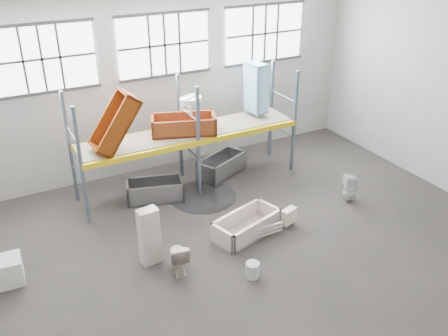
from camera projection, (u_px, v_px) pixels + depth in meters
floor at (255, 252)px, 10.98m from camera, size 12.00×10.00×0.10m
ceiling at (264, 19)px, 8.67m from camera, size 12.00×10.00×0.10m
wall_back at (165, 83)px, 13.80m from camera, size 12.00×0.10×5.00m
window_left at (42, 59)px, 11.87m from camera, size 2.60×0.04×1.60m
window_mid at (164, 45)px, 13.21m from camera, size 2.60×0.04×1.60m
window_right at (264, 33)px, 14.55m from camera, size 2.60×0.04×1.60m
rack_upright_la at (81, 168)px, 11.30m from camera, size 0.08×0.08×3.00m
rack_upright_lb at (70, 148)px, 12.24m from camera, size 0.08×0.08×3.00m
rack_upright_ma at (198, 143)px, 12.56m from camera, size 0.08×0.08×3.00m
rack_upright_mb at (180, 127)px, 13.50m from camera, size 0.08×0.08×3.00m
rack_upright_ra at (294, 123)px, 13.81m from camera, size 0.08×0.08×3.00m
rack_upright_rb at (271, 110)px, 14.76m from camera, size 0.08×0.08×3.00m
rack_beam_front at (198, 143)px, 12.56m from camera, size 6.00×0.10×0.14m
rack_beam_back at (180, 127)px, 13.50m from camera, size 6.00×0.10×0.14m
shelf_deck at (189, 132)px, 12.99m from camera, size 5.90×1.10×0.03m
wet_patch at (203, 197)px, 13.08m from camera, size 1.80×1.80×0.00m
bathtub_beige at (246, 225)px, 11.43m from camera, size 1.79×1.21×0.48m
cistern_spare at (289, 216)px, 11.71m from camera, size 0.44×0.31×0.38m
sink_in_tub at (258, 228)px, 11.46m from camera, size 0.46×0.46×0.14m
toilet_beige at (178, 256)px, 10.19m from camera, size 0.53×0.76×0.70m
cistern_tall at (149, 236)px, 10.30m from camera, size 0.45×0.31×1.31m
toilet_white at (350, 188)px, 12.72m from camera, size 0.44×0.43×0.76m
steel_tub_left at (155, 190)px, 12.85m from camera, size 1.60×1.07×0.54m
steel_tub_right at (221, 165)px, 14.14m from camera, size 1.66×1.26×0.55m
rust_tub_flat at (184, 125)px, 12.82m from camera, size 1.84×1.30×0.47m
rust_tub_tilted at (115, 123)px, 11.65m from camera, size 1.28×0.76×1.54m
sink_on_shelf at (191, 115)px, 12.66m from camera, size 0.75×0.68×0.54m
blue_tub_upright at (256, 88)px, 13.74m from camera, size 0.53×0.72×1.43m
bucket at (253, 270)px, 10.07m from camera, size 0.33×0.33×0.34m
carton_near at (6, 271)px, 9.87m from camera, size 0.69×0.61×0.56m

